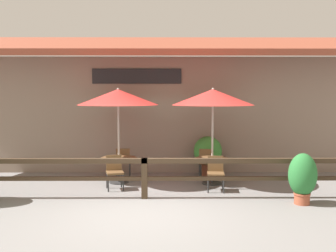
{
  "coord_description": "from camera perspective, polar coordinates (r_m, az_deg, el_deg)",
  "views": [
    {
      "loc": [
        0.5,
        -7.57,
        2.43
      ],
      "look_at": [
        0.55,
        1.59,
        1.66
      ],
      "focal_mm": 40.0,
      "sensor_mm": 36.0,
      "label": 1
    }
  ],
  "objects": [
    {
      "name": "chair_middle_wallside",
      "position": [
        11.03,
        5.86,
        -5.37
      ],
      "size": [
        0.49,
        0.49,
        0.87
      ],
      "rotation": [
        0.0,
        0.0,
        2.96
      ],
      "color": "brown",
      "rests_on": "ground"
    },
    {
      "name": "ground_plane",
      "position": [
        7.97,
        -4.02,
        -12.99
      ],
      "size": [
        60.0,
        60.0,
        0.0
      ],
      "primitive_type": "plane",
      "color": "slate"
    },
    {
      "name": "chair_near_streetside",
      "position": [
        9.8,
        -8.15,
        -6.68
      ],
      "size": [
        0.51,
        0.51,
        0.87
      ],
      "rotation": [
        0.0,
        0.0,
        0.25
      ],
      "color": "brown",
      "rests_on": "ground"
    },
    {
      "name": "patio_umbrella_near",
      "position": [
        10.3,
        -7.61,
        4.37
      ],
      "size": [
        2.22,
        2.22,
        2.62
      ],
      "color": "#B7B2A8",
      "rests_on": "ground"
    },
    {
      "name": "dining_table_middle",
      "position": [
        10.32,
        6.75,
        -5.7
      ],
      "size": [
        0.98,
        0.98,
        0.7
      ],
      "color": "brown",
      "rests_on": "ground"
    },
    {
      "name": "patio_umbrella_middle",
      "position": [
        10.15,
        6.85,
        4.37
      ],
      "size": [
        2.22,
        2.22,
        2.62
      ],
      "color": "#B7B2A8",
      "rests_on": "ground"
    },
    {
      "name": "chair_middle_streetside",
      "position": [
        9.62,
        7.27,
        -6.88
      ],
      "size": [
        0.46,
        0.46,
        0.87
      ],
      "rotation": [
        0.0,
        0.0,
        -0.1
      ],
      "color": "brown",
      "rests_on": "ground"
    },
    {
      "name": "chair_near_wallside",
      "position": [
        11.15,
        -6.84,
        -5.27
      ],
      "size": [
        0.45,
        0.45,
        0.87
      ],
      "rotation": [
        0.0,
        0.0,
        3.21
      ],
      "color": "brown",
      "rests_on": "ground"
    },
    {
      "name": "potted_plant_small_flowering",
      "position": [
        8.88,
        19.82,
        -7.3
      ],
      "size": [
        0.63,
        0.56,
        1.14
      ],
      "color": "#9E4C33",
      "rests_on": "ground"
    },
    {
      "name": "building_facade",
      "position": [
        11.69,
        -2.8,
        3.47
      ],
      "size": [
        14.28,
        1.49,
        4.23
      ],
      "color": "gray",
      "rests_on": "ground"
    },
    {
      "name": "patio_railing",
      "position": [
        8.81,
        -3.61,
        -6.59
      ],
      "size": [
        10.4,
        0.14,
        0.95
      ],
      "color": "#3D2D1E",
      "rests_on": "ground"
    },
    {
      "name": "potted_plant_entrance_palm",
      "position": [
        11.33,
        6.08,
        -4.05
      ],
      "size": [
        0.85,
        0.76,
        1.19
      ],
      "color": "brown",
      "rests_on": "ground"
    },
    {
      "name": "dining_table_near",
      "position": [
        10.46,
        -7.5,
        -5.56
      ],
      "size": [
        0.98,
        0.98,
        0.7
      ],
      "color": "brown",
      "rests_on": "ground"
    }
  ]
}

